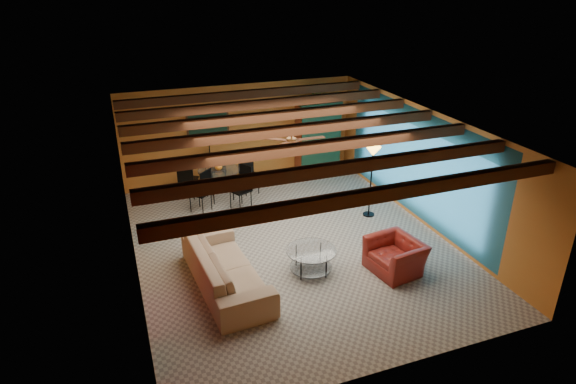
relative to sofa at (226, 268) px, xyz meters
name	(u,v)px	position (x,y,z in m)	size (l,w,h in m)	color
room	(290,139)	(1.70, 1.16, 1.97)	(6.52, 8.01, 2.71)	gray
sofa	(226,268)	(0.00, 0.00, 0.00)	(2.70, 1.06, 0.79)	#A18367
armchair	(395,256)	(3.25, -0.65, -0.06)	(1.02, 0.89, 0.67)	maroon
coffee_table	(311,261)	(1.68, -0.12, -0.14)	(0.99, 0.99, 0.50)	white
dining_table	(219,179)	(0.79, 3.89, 0.16)	(2.15, 2.15, 1.12)	white
armoire	(317,138)	(3.90, 4.75, 0.63)	(1.17, 0.57, 2.05)	brown
floor_lamp	(371,182)	(3.97, 1.68, 0.49)	(0.35, 0.35, 1.77)	black
ceiling_fan	(291,141)	(1.70, 1.05, 1.97)	(1.50, 1.50, 0.44)	#472614
painting	(208,126)	(0.80, 5.01, 1.26)	(1.05, 0.03, 0.65)	black
potted_plant	(318,95)	(3.90, 4.75, 1.89)	(0.42, 0.36, 0.46)	#26661E
vase	(218,154)	(0.79, 3.89, 0.82)	(0.19, 0.19, 0.20)	orange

